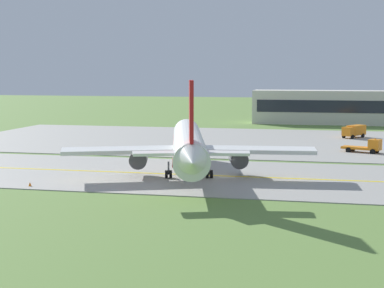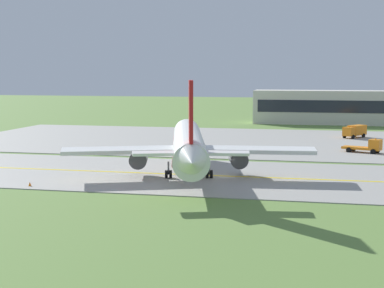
% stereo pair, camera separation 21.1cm
% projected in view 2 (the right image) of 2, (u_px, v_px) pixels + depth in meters
% --- Properties ---
extents(ground_plane, '(500.00, 500.00, 0.00)m').
position_uv_depth(ground_plane, '(227.00, 177.00, 81.95)').
color(ground_plane, olive).
extents(taxiway_strip, '(240.00, 28.00, 0.10)m').
position_uv_depth(taxiway_strip, '(227.00, 176.00, 81.95)').
color(taxiway_strip, '#9E9B93').
rests_on(taxiway_strip, ground).
extents(apron_pad, '(140.00, 52.00, 0.10)m').
position_uv_depth(apron_pad, '(316.00, 143.00, 120.40)').
color(apron_pad, '#9E9B93').
rests_on(apron_pad, ground).
extents(taxiway_centreline, '(220.00, 0.60, 0.01)m').
position_uv_depth(taxiway_centreline, '(227.00, 176.00, 81.94)').
color(taxiway_centreline, yellow).
rests_on(taxiway_centreline, taxiway_strip).
extents(airplane_lead, '(32.05, 39.18, 12.70)m').
position_uv_depth(airplane_lead, '(189.00, 145.00, 81.58)').
color(airplane_lead, white).
rests_on(airplane_lead, ground).
extents(service_truck_baggage, '(5.02, 6.14, 2.60)m').
position_uv_depth(service_truck_baggage, '(355.00, 131.00, 129.13)').
color(service_truck_baggage, orange).
rests_on(service_truck_baggage, ground).
extents(service_truck_fuel, '(6.71, 4.20, 2.59)m').
position_uv_depth(service_truck_fuel, '(368.00, 146.00, 105.24)').
color(service_truck_fuel, orange).
rests_on(service_truck_fuel, ground).
extents(terminal_building, '(62.45, 9.25, 9.88)m').
position_uv_depth(terminal_building, '(377.00, 108.00, 160.99)').
color(terminal_building, beige).
rests_on(terminal_building, ground).
extents(traffic_cone_near_edge, '(0.44, 0.44, 0.60)m').
position_uv_depth(traffic_cone_near_edge, '(30.00, 184.00, 74.81)').
color(traffic_cone_near_edge, orange).
rests_on(traffic_cone_near_edge, ground).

